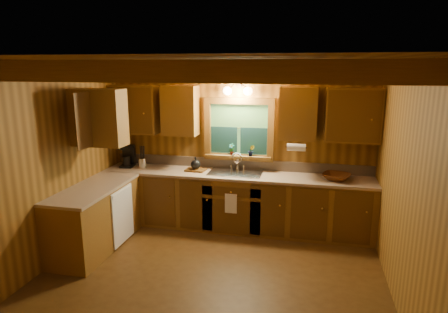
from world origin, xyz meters
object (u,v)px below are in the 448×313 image
sink (235,176)px  wicker_basket (336,177)px  cutting_board (196,170)px  coffee_maker (128,156)px

sink → wicker_basket: sink is taller
cutting_board → coffee_maker: bearing=-177.7°
sink → cutting_board: (-0.65, 0.01, 0.06)m
sink → wicker_basket: bearing=-1.5°
cutting_board → sink: bearing=2.9°
coffee_maker → cutting_board: coffee_maker is taller
sink → coffee_maker: size_ratio=2.33×
sink → coffee_maker: coffee_maker is taller
coffee_maker → wicker_basket: (3.34, -0.08, -0.12)m
coffee_maker → cutting_board: (1.18, -0.03, -0.16)m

